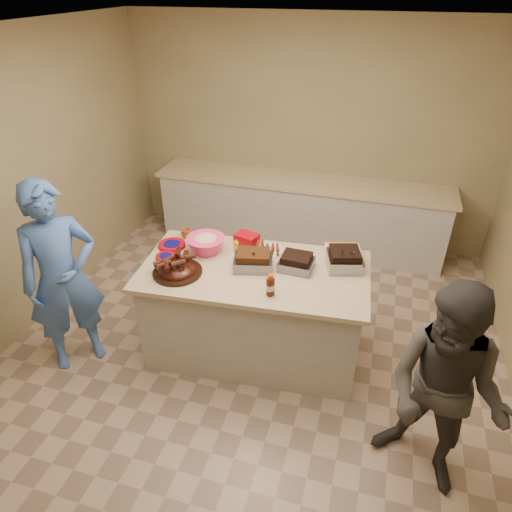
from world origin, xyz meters
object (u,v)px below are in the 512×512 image
(coleslaw_bowl, at_px, (206,251))
(bbq_bottle_a, at_px, (271,294))
(island, at_px, (255,349))
(mustard_bottle, at_px, (236,251))
(roasting_pan, at_px, (344,267))
(rib_platter, at_px, (178,273))
(plastic_cup, at_px, (186,238))
(guest_blue, at_px, (83,355))
(guest_gray, at_px, (420,471))
(bbq_bottle_b, at_px, (270,295))

(coleslaw_bowl, height_order, bbq_bottle_a, coleslaw_bowl)
(island, bearing_deg, mustard_bottle, 131.52)
(island, relative_size, roasting_pan, 6.79)
(rib_platter, xyz_separation_m, plastic_cup, (-0.17, 0.57, 0.00))
(coleslaw_bowl, bearing_deg, roasting_pan, 3.91)
(guest_blue, distance_m, guest_gray, 3.02)
(rib_platter, relative_size, mustard_bottle, 3.22)
(island, xyz_separation_m, plastic_cup, (-0.77, 0.34, 0.91))
(island, bearing_deg, plastic_cup, 152.20)
(mustard_bottle, bearing_deg, bbq_bottle_b, -50.12)
(bbq_bottle_a, height_order, guest_blue, bbq_bottle_a)
(rib_platter, distance_m, coleslaw_bowl, 0.40)
(bbq_bottle_b, xyz_separation_m, guest_gray, (1.27, -0.56, -0.91))
(coleslaw_bowl, xyz_separation_m, guest_gray, (1.98, -1.03, -0.91))
(bbq_bottle_a, bearing_deg, plastic_cup, 147.09)
(guest_blue, bearing_deg, rib_platter, -29.37)
(bbq_bottle_a, bearing_deg, roasting_pan, 47.71)
(plastic_cup, bearing_deg, mustard_bottle, -11.15)
(plastic_cup, bearing_deg, rib_platter, -72.97)
(island, height_order, mustard_bottle, mustard_bottle)
(plastic_cup, xyz_separation_m, guest_gray, (2.26, -1.21, -0.91))
(rib_platter, xyz_separation_m, bbq_bottle_b, (0.81, -0.08, 0.00))
(bbq_bottle_a, bearing_deg, mustard_bottle, 130.50)
(bbq_bottle_b, bearing_deg, island, 124.77)
(bbq_bottle_a, bearing_deg, coleslaw_bowl, 147.04)
(rib_platter, xyz_separation_m, bbq_bottle_a, (0.82, -0.07, 0.00))
(roasting_pan, height_order, guest_blue, roasting_pan)
(coleslaw_bowl, xyz_separation_m, bbq_bottle_b, (0.71, -0.47, 0.00))
(island, height_order, plastic_cup, plastic_cup)
(coleslaw_bowl, distance_m, bbq_bottle_a, 0.85)
(bbq_bottle_b, bearing_deg, coleslaw_bowl, 146.52)
(island, distance_m, rib_platter, 1.11)
(bbq_bottle_b, bearing_deg, roasting_pan, 47.74)
(guest_gray, bearing_deg, plastic_cup, 179.59)
(rib_platter, xyz_separation_m, coleslaw_bowl, (0.10, 0.39, -0.00))
(island, relative_size, rib_platter, 4.63)
(mustard_bottle, height_order, plastic_cup, mustard_bottle)
(coleslaw_bowl, bearing_deg, island, -17.72)
(mustard_bottle, distance_m, plastic_cup, 0.54)
(roasting_pan, bearing_deg, guest_gray, -70.81)
(coleslaw_bowl, xyz_separation_m, plastic_cup, (-0.28, 0.18, 0.00))
(island, height_order, roasting_pan, roasting_pan)
(bbq_bottle_a, height_order, plastic_cup, bbq_bottle_a)
(bbq_bottle_a, distance_m, guest_blue, 1.97)
(island, relative_size, guest_blue, 1.10)
(guest_gray, bearing_deg, bbq_bottle_a, -176.34)
(bbq_bottle_a, bearing_deg, guest_gray, -24.05)
(island, height_order, bbq_bottle_a, bbq_bottle_a)
(roasting_pan, bearing_deg, bbq_bottle_a, -147.76)
(rib_platter, height_order, guest_blue, rib_platter)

